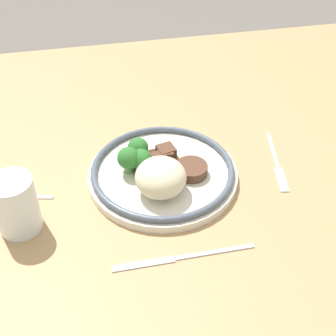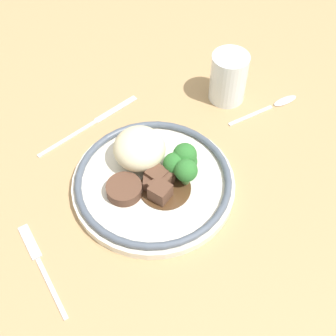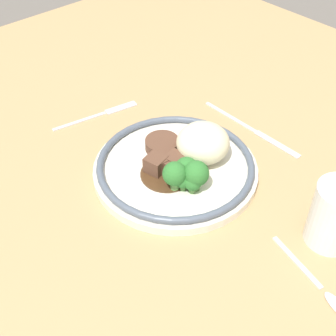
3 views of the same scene
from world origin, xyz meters
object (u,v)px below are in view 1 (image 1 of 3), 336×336
Objects in this scene: fork at (278,167)px; knife at (179,258)px; juice_glass at (16,207)px; plate at (161,171)px.

fork is 0.29m from knife.
juice_glass is at bearing -26.44° from knife.
fork and knife have the same top height.
fork is at bearing -143.26° from knife.
juice_glass is 0.27m from knife.
plate reaches higher than knife.
juice_glass is at bearing -72.29° from fork.
juice_glass is 0.48m from fork.
plate is at bearing -81.21° from fork.
juice_glass is (0.25, 0.06, 0.02)m from plate.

